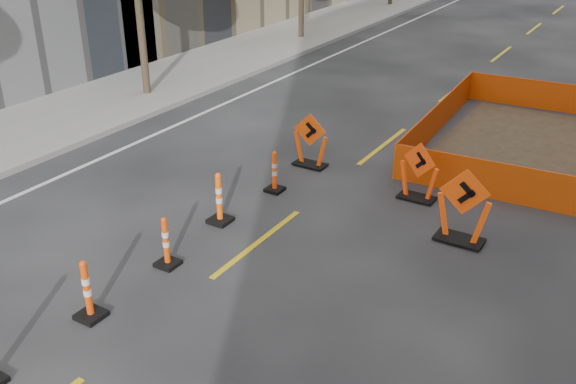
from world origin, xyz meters
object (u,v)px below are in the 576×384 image
Objects in this scene: channelizer_6 at (275,171)px; channelizer_5 at (219,198)px; chevron_sign_left at (310,140)px; channelizer_4 at (166,242)px; chevron_sign_right at (464,206)px; chevron_sign_center at (419,171)px; channelizer_3 at (87,290)px.

channelizer_5 is at bearing -95.09° from channelizer_6.
chevron_sign_left reaches higher than channelizer_5.
channelizer_4 is 1.02× the size of channelizer_6.
chevron_sign_center is at bearing 121.88° from chevron_sign_right.
chevron_sign_center is at bearing 23.91° from channelizer_6.
chevron_sign_center reaches higher than channelizer_3.
channelizer_5 is at bearing 95.76° from channelizer_4.
channelizer_5 is 4.41m from chevron_sign_center.
chevron_sign_center is at bearing 59.85° from channelizer_4.
chevron_sign_center reaches higher than channelizer_5.
chevron_sign_right reaches higher than channelizer_4.
channelizer_5 reaches higher than channelizer_3.
channelizer_5 is 3.54m from chevron_sign_left.
channelizer_4 is at bearing -103.77° from chevron_sign_center.
channelizer_6 is at bearing 84.91° from channelizer_5.
channelizer_4 is (0.02, 1.85, -0.03)m from channelizer_3.
channelizer_3 is 1.10× the size of channelizer_6.
chevron_sign_center is (2.90, 4.99, 0.18)m from channelizer_4.
chevron_sign_center reaches higher than channelizer_6.
chevron_sign_left is (-0.03, 7.23, 0.15)m from channelizer_3.
channelizer_3 is 5.55m from channelizer_6.
channelizer_6 is 1.70m from chevron_sign_left.
chevron_sign_left reaches higher than chevron_sign_center.
chevron_sign_left is at bearing 87.77° from channelizer_5.
chevron_sign_center is at bearing -14.20° from chevron_sign_left.
channelizer_5 is at bearing -98.92° from chevron_sign_left.
channelizer_4 is 3.70m from channelizer_6.
chevron_sign_left reaches higher than channelizer_3.
chevron_sign_left is at bearing 143.95° from chevron_sign_right.
chevron_sign_right is at bearing -28.35° from chevron_sign_left.
channelizer_6 is 0.62× the size of chevron_sign_right.
channelizer_4 is at bearing 89.43° from channelizer_3.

